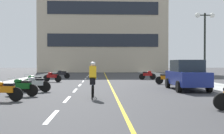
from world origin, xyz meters
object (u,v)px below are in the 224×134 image
(motorcycle_9, at_px, (148,75))
(street_lamp_mid, at_px, (205,32))
(motorcycle_3, at_px, (3,90))
(motorcycle_8, at_px, (52,77))
(motorcycle_5, at_px, (35,84))
(motorcycle_7, at_px, (167,78))
(cyclist_rider, at_px, (93,79))
(motorcycle_10, at_px, (62,74))
(motorcycle_6, at_px, (34,82))
(parked_car_near, at_px, (187,75))
(motorcycle_4, at_px, (21,87))

(motorcycle_9, bearing_deg, street_lamp_mid, -66.64)
(motorcycle_3, xyz_separation_m, motorcycle_8, (0.05, 11.84, 0.00))
(motorcycle_5, xyz_separation_m, motorcycle_9, (8.32, 11.27, 0.00))
(motorcycle_7, bearing_deg, cyclist_rider, -123.69)
(motorcycle_7, distance_m, motorcycle_10, 12.23)
(motorcycle_5, relative_size, motorcycle_6, 1.04)
(parked_car_near, distance_m, motorcycle_10, 15.69)
(parked_car_near, distance_m, motorcycle_8, 11.88)
(motorcycle_3, relative_size, cyclist_rider, 0.96)
(motorcycle_4, bearing_deg, parked_car_near, 16.74)
(motorcycle_7, bearing_deg, motorcycle_3, -135.77)
(motorcycle_9, bearing_deg, motorcycle_6, -133.08)
(parked_car_near, distance_m, cyclist_rider, 6.69)
(motorcycle_3, distance_m, cyclist_rider, 3.91)
(motorcycle_9, xyz_separation_m, motorcycle_10, (-8.69, 2.24, 0.00))
(motorcycle_4, bearing_deg, motorcycle_9, 57.00)
(street_lamp_mid, bearing_deg, motorcycle_6, -168.14)
(motorcycle_9, bearing_deg, cyclist_rider, -109.62)
(parked_car_near, height_order, motorcycle_9, parked_car_near)
(motorcycle_6, relative_size, motorcycle_8, 0.99)
(motorcycle_8, bearing_deg, street_lamp_mid, -18.20)
(street_lamp_mid, bearing_deg, parked_car_near, -125.22)
(parked_car_near, height_order, motorcycle_4, parked_car_near)
(motorcycle_8, relative_size, motorcycle_10, 0.97)
(street_lamp_mid, xyz_separation_m, motorcycle_7, (-2.57, 1.05, -3.44))
(motorcycle_6, distance_m, motorcycle_10, 11.68)
(motorcycle_5, distance_m, cyclist_rider, 4.36)
(motorcycle_8, bearing_deg, motorcycle_3, -90.26)
(motorcycle_5, relative_size, motorcycle_7, 1.00)
(motorcycle_6, bearing_deg, motorcycle_7, 20.88)
(motorcycle_7, bearing_deg, motorcycle_9, 94.23)
(parked_car_near, height_order, cyclist_rider, parked_car_near)
(motorcycle_5, distance_m, motorcycle_6, 1.90)
(motorcycle_4, bearing_deg, motorcycle_10, 90.54)
(motorcycle_3, distance_m, motorcycle_5, 3.69)
(motorcycle_9, xyz_separation_m, cyclist_rider, (-5.03, -14.10, 0.41))
(motorcycle_3, distance_m, motorcycle_7, 12.93)
(parked_car_near, distance_m, motorcycle_7, 4.54)
(street_lamp_mid, bearing_deg, cyclist_rider, -138.33)
(motorcycle_4, bearing_deg, motorcycle_6, 94.30)
(parked_car_near, height_order, motorcycle_10, parked_car_near)
(motorcycle_9, relative_size, motorcycle_10, 1.00)
(motorcycle_10, bearing_deg, street_lamp_mid, -38.18)
(motorcycle_9, bearing_deg, motorcycle_8, -160.63)
(motorcycle_3, xyz_separation_m, motorcycle_9, (8.83, 14.92, 0.00))
(motorcycle_8, bearing_deg, motorcycle_10, 89.12)
(motorcycle_8, bearing_deg, motorcycle_7, -17.04)
(parked_car_near, xyz_separation_m, motorcycle_9, (-0.56, 10.42, -0.44))
(motorcycle_3, bearing_deg, cyclist_rider, 12.19)
(motorcycle_6, bearing_deg, parked_car_near, -5.99)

